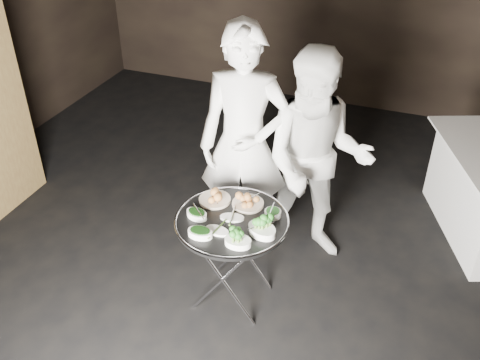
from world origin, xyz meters
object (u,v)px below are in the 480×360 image
(waiter_left, at_px, (244,145))
(waiter_right, at_px, (316,161))
(tray_stand, at_px, (232,257))
(serving_tray, at_px, (232,221))

(waiter_left, xyz_separation_m, waiter_right, (0.53, 0.09, -0.07))
(waiter_left, relative_size, waiter_right, 1.08)
(waiter_left, bearing_deg, tray_stand, -88.66)
(waiter_right, bearing_deg, serving_tray, -130.44)
(serving_tray, relative_size, waiter_right, 0.45)
(tray_stand, height_order, waiter_left, waiter_left)
(tray_stand, bearing_deg, serving_tray, 90.00)
(serving_tray, height_order, waiter_right, waiter_right)
(tray_stand, bearing_deg, waiter_left, 103.19)
(serving_tray, height_order, waiter_left, waiter_left)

